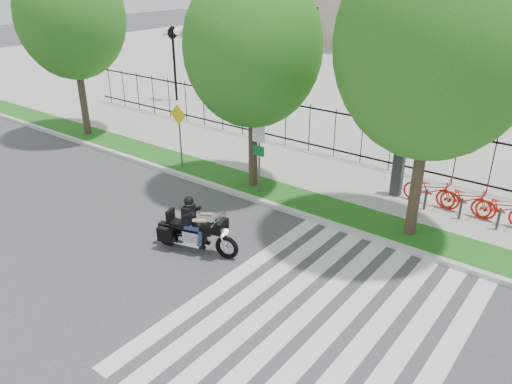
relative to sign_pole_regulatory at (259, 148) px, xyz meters
The scene contains 14 objects.
ground 4.91m from the sign_pole_regulatory, 85.73° to the right, with size 120.00×120.00×0.00m, color #3C3C3E.
curb 1.77m from the sign_pole_regulatory, 54.45° to the right, with size 60.00×0.20×0.15m, color beige.
grass_verge 1.74m from the sign_pole_regulatory, 47.32° to the left, with size 60.00×1.50×0.15m, color #1B5715.
sidewalk 3.34m from the sign_pole_regulatory, 83.20° to the left, with size 60.00×3.50×0.15m, color #98958F.
plaza 20.49m from the sign_pole_regulatory, 89.04° to the left, with size 80.00×34.00×0.10m, color #98958F.
crosswalk_stripes 7.12m from the sign_pole_regulatory, 41.55° to the right, with size 5.70×8.00×0.01m, color silver, non-canonical shape.
iron_fence 4.67m from the sign_pole_regulatory, 85.76° to the left, with size 30.00×0.06×2.00m, color black, non-canonical shape.
lamp_post_left 13.90m from the sign_pole_regulatory, 147.52° to the left, with size 1.06×0.70×4.25m.
street_tree_0 10.94m from the sign_pole_regulatory, behind, with size 4.60×4.60×7.82m.
street_tree_1 3.24m from the sign_pole_regulatory, 145.42° to the left, with size 4.50×4.50×7.37m.
street_tree_2 6.52m from the sign_pole_regulatory, ahead, with size 5.19×5.19×8.37m.
sign_pole_regulatory is the anchor object (origin of this frame).
sign_pole_warning 3.77m from the sign_pole_regulatory, behind, with size 0.78×0.09×2.49m.
motorcycle_rider 4.27m from the sign_pole_regulatory, 78.11° to the right, with size 2.55×1.11×2.00m.
Camera 1 is at (9.19, -8.02, 7.34)m, focal length 35.00 mm.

